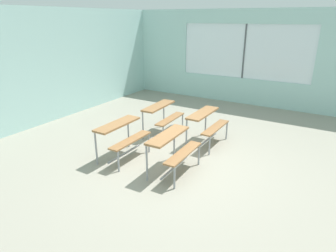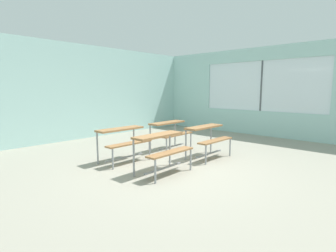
{
  "view_description": "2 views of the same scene",
  "coord_description": "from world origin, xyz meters",
  "px_view_note": "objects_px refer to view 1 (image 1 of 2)",
  "views": [
    {
      "loc": [
        -4.54,
        -2.33,
        2.73
      ],
      "look_at": [
        0.45,
        0.65,
        0.57
      ],
      "focal_mm": 31.26,
      "sensor_mm": 36.0,
      "label": 1
    },
    {
      "loc": [
        -3.8,
        -3.3,
        1.6
      ],
      "look_at": [
        1.25,
        1.38,
        0.62
      ],
      "focal_mm": 28.0,
      "sensor_mm": 36.0,
      "label": 2
    }
  ],
  "objects_px": {
    "desk_bench_r0c0": "(173,144)",
    "desk_bench_r0c1": "(207,121)",
    "desk_bench_r1c0": "(122,132)",
    "desk_bench_r1c1": "(163,113)"
  },
  "relations": [
    {
      "from": "desk_bench_r0c0",
      "to": "desk_bench_r0c1",
      "type": "xyz_separation_m",
      "value": [
        1.53,
        0.0,
        0.0
      ]
    },
    {
      "from": "desk_bench_r1c0",
      "to": "desk_bench_r0c1",
      "type": "bearing_deg",
      "value": -37.01
    },
    {
      "from": "desk_bench_r0c1",
      "to": "desk_bench_r1c0",
      "type": "height_order",
      "value": "same"
    },
    {
      "from": "desk_bench_r0c1",
      "to": "desk_bench_r1c1",
      "type": "xyz_separation_m",
      "value": [
        -0.02,
        1.16,
        0.0
      ]
    },
    {
      "from": "desk_bench_r0c0",
      "to": "desk_bench_r1c0",
      "type": "xyz_separation_m",
      "value": [
        -0.01,
        1.18,
        0.0
      ]
    },
    {
      "from": "desk_bench_r0c0",
      "to": "desk_bench_r1c1",
      "type": "bearing_deg",
      "value": 36.54
    },
    {
      "from": "desk_bench_r0c0",
      "to": "desk_bench_r1c1",
      "type": "xyz_separation_m",
      "value": [
        1.5,
        1.16,
        0.0
      ]
    },
    {
      "from": "desk_bench_r0c0",
      "to": "desk_bench_r1c1",
      "type": "distance_m",
      "value": 1.9
    },
    {
      "from": "desk_bench_r0c1",
      "to": "desk_bench_r1c1",
      "type": "relative_size",
      "value": 0.99
    },
    {
      "from": "desk_bench_r0c1",
      "to": "desk_bench_r1c0",
      "type": "bearing_deg",
      "value": 143.19
    }
  ]
}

